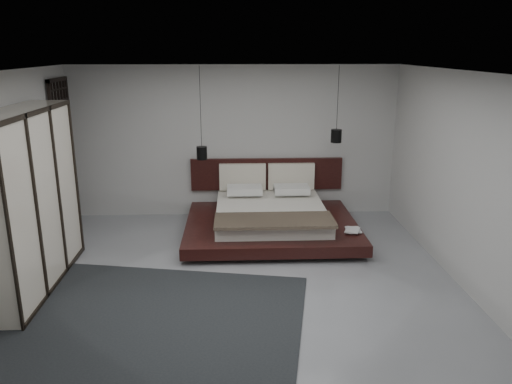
{
  "coord_description": "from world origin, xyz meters",
  "views": [
    {
      "loc": [
        -0.01,
        -6.17,
        3.07
      ],
      "look_at": [
        0.31,
        1.2,
        0.94
      ],
      "focal_mm": 35.0,
      "sensor_mm": 36.0,
      "label": 1
    }
  ],
  "objects_px": {
    "bed": "(270,217)",
    "rug": "(135,320)",
    "wardrobe": "(26,201)",
    "lattice_screen": "(65,155)",
    "pendant_left": "(202,153)",
    "pendant_right": "(336,136)"
  },
  "relations": [
    {
      "from": "bed",
      "to": "rug",
      "type": "height_order",
      "value": "bed"
    },
    {
      "from": "wardrobe",
      "to": "rug",
      "type": "height_order",
      "value": "wardrobe"
    },
    {
      "from": "lattice_screen",
      "to": "pendant_left",
      "type": "bearing_deg",
      "value": -2.17
    },
    {
      "from": "lattice_screen",
      "to": "pendant_left",
      "type": "relative_size",
      "value": 1.64
    },
    {
      "from": "rug",
      "to": "wardrobe",
      "type": "bearing_deg",
      "value": 146.14
    },
    {
      "from": "pendant_right",
      "to": "wardrobe",
      "type": "xyz_separation_m",
      "value": [
        -4.46,
        -2.27,
        -0.43
      ]
    },
    {
      "from": "lattice_screen",
      "to": "wardrobe",
      "type": "xyz_separation_m",
      "value": [
        0.25,
        -2.36,
        -0.12
      ]
    },
    {
      "from": "wardrobe",
      "to": "rug",
      "type": "distance_m",
      "value": 2.15
    },
    {
      "from": "lattice_screen",
      "to": "pendant_left",
      "type": "xyz_separation_m",
      "value": [
        2.37,
        -0.09,
        0.03
      ]
    },
    {
      "from": "lattice_screen",
      "to": "rug",
      "type": "bearing_deg",
      "value": -62.51
    },
    {
      "from": "pendant_left",
      "to": "wardrobe",
      "type": "bearing_deg",
      "value": -133.09
    },
    {
      "from": "bed",
      "to": "rug",
      "type": "distance_m",
      "value": 3.35
    },
    {
      "from": "lattice_screen",
      "to": "rug",
      "type": "distance_m",
      "value": 4.01
    },
    {
      "from": "bed",
      "to": "pendant_left",
      "type": "xyz_separation_m",
      "value": [
        -1.17,
        0.46,
        1.04
      ]
    },
    {
      "from": "lattice_screen",
      "to": "bed",
      "type": "xyz_separation_m",
      "value": [
        3.54,
        -0.55,
        -1.01
      ]
    },
    {
      "from": "bed",
      "to": "wardrobe",
      "type": "bearing_deg",
      "value": -151.16
    },
    {
      "from": "lattice_screen",
      "to": "pendant_right",
      "type": "relative_size",
      "value": 1.99
    },
    {
      "from": "bed",
      "to": "pendant_left",
      "type": "bearing_deg",
      "value": 158.73
    },
    {
      "from": "bed",
      "to": "pendant_right",
      "type": "height_order",
      "value": "pendant_right"
    },
    {
      "from": "pendant_right",
      "to": "rug",
      "type": "relative_size",
      "value": 0.34
    },
    {
      "from": "lattice_screen",
      "to": "bed",
      "type": "distance_m",
      "value": 3.72
    },
    {
      "from": "pendant_left",
      "to": "pendant_right",
      "type": "height_order",
      "value": "same"
    }
  ]
}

